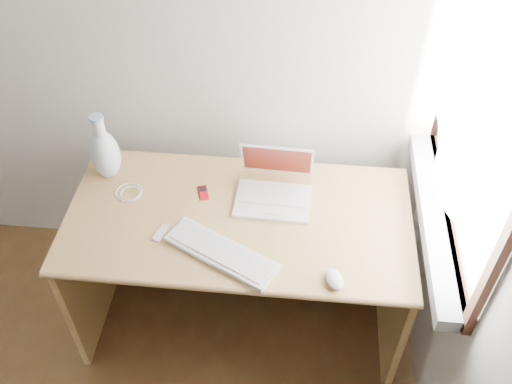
# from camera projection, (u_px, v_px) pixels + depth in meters

# --- Properties ---
(back_wall) EXTENTS (3.50, 0.04, 2.60)m
(back_wall) POSITION_uv_depth(u_px,v_px,m) (9.00, 12.00, 2.22)
(back_wall) COLOR silver
(back_wall) RESTS_ON floor
(window) EXTENTS (0.11, 0.99, 1.10)m
(window) POSITION_uv_depth(u_px,v_px,m) (476.00, 113.00, 1.80)
(window) COLOR silver
(window) RESTS_ON right_wall
(desk) EXTENTS (1.36, 0.68, 0.72)m
(desk) POSITION_uv_depth(u_px,v_px,m) (242.00, 235.00, 2.45)
(desk) COLOR tan
(desk) RESTS_ON floor
(laptop) EXTENTS (0.31, 0.26, 0.20)m
(laptop) POSITION_uv_depth(u_px,v_px,m) (274.00, 187.00, 2.29)
(laptop) COLOR white
(laptop) RESTS_ON desk
(external_keyboard) EXTENTS (0.45, 0.32, 0.02)m
(external_keyboard) POSITION_uv_depth(u_px,v_px,m) (221.00, 252.00, 2.10)
(external_keyboard) COLOR white
(external_keyboard) RESTS_ON desk
(mouse) EXTENTS (0.09, 0.11, 0.03)m
(mouse) POSITION_uv_depth(u_px,v_px,m) (334.00, 279.00, 2.01)
(mouse) COLOR white
(mouse) RESTS_ON desk
(ipod) EXTENTS (0.06, 0.09, 0.01)m
(ipod) POSITION_uv_depth(u_px,v_px,m) (203.00, 193.00, 2.33)
(ipod) COLOR red
(ipod) RESTS_ON desk
(cable_coil) EXTENTS (0.11, 0.11, 0.01)m
(cable_coil) POSITION_uv_depth(u_px,v_px,m) (129.00, 192.00, 2.33)
(cable_coil) COLOR white
(cable_coil) RESTS_ON desk
(remote) EXTENTS (0.05, 0.09, 0.01)m
(remote) POSITION_uv_depth(u_px,v_px,m) (161.00, 233.00, 2.18)
(remote) COLOR white
(remote) RESTS_ON desk
(vase) EXTENTS (0.12, 0.12, 0.31)m
(vase) POSITION_uv_depth(u_px,v_px,m) (105.00, 153.00, 2.32)
(vase) COLOR white
(vase) RESTS_ON desk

